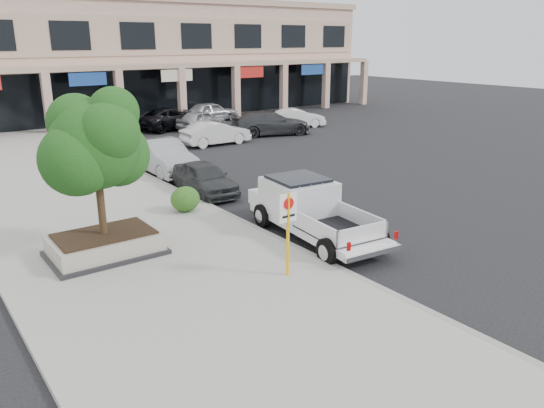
% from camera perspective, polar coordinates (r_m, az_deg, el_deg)
% --- Properties ---
extents(ground, '(120.00, 120.00, 0.00)m').
position_cam_1_polar(ground, '(16.81, 8.47, -4.67)').
color(ground, black).
rests_on(ground, ground).
extents(sidewalk, '(8.00, 52.00, 0.15)m').
position_cam_1_polar(sidewalk, '(18.92, -16.96, -2.49)').
color(sidewalk, gray).
rests_on(sidewalk, ground).
extents(curb, '(0.20, 52.00, 0.15)m').
position_cam_1_polar(curb, '(20.43, -6.53, -0.36)').
color(curb, gray).
rests_on(curb, ground).
extents(strip_mall, '(40.55, 12.43, 9.50)m').
position_cam_1_polar(strip_mall, '(48.83, -13.61, 15.10)').
color(strip_mall, tan).
rests_on(strip_mall, ground).
extents(planter, '(3.20, 2.20, 0.68)m').
position_cam_1_polar(planter, '(16.37, -17.52, -4.14)').
color(planter, black).
rests_on(planter, sidewalk).
extents(planter_tree, '(2.90, 2.55, 4.00)m').
position_cam_1_polar(planter_tree, '(15.77, -18.21, 6.13)').
color(planter_tree, '#302312').
rests_on(planter_tree, planter).
extents(no_parking_sign, '(0.55, 0.09, 2.30)m').
position_cam_1_polar(no_parking_sign, '(13.90, 1.73, -2.05)').
color(no_parking_sign, '#F7B20D').
rests_on(no_parking_sign, sidewalk).
extents(hedge, '(1.10, 0.99, 0.93)m').
position_cam_1_polar(hedge, '(19.74, -9.32, 0.53)').
color(hedge, '#194313').
rests_on(hedge, sidewalk).
extents(pickup_truck, '(2.73, 6.03, 1.84)m').
position_cam_1_polar(pickup_truck, '(17.15, 4.77, -0.81)').
color(pickup_truck, silver).
rests_on(pickup_truck, ground).
extents(curb_car_a, '(1.87, 4.10, 1.36)m').
position_cam_1_polar(curb_car_a, '(22.37, -7.25, 2.79)').
color(curb_car_a, '#2B2E30').
rests_on(curb_car_a, ground).
extents(curb_car_b, '(1.76, 4.94, 1.62)m').
position_cam_1_polar(curb_car_b, '(26.18, -11.63, 4.99)').
color(curb_car_b, gray).
rests_on(curb_car_b, ground).
extents(curb_car_c, '(2.54, 5.35, 1.50)m').
position_cam_1_polar(curb_car_c, '(32.53, -16.56, 6.89)').
color(curb_car_c, silver).
rests_on(curb_car_c, ground).
extents(curb_car_d, '(2.91, 5.47, 1.46)m').
position_cam_1_polar(curb_car_d, '(35.74, -18.10, 7.60)').
color(curb_car_d, black).
rests_on(curb_car_d, ground).
extents(lot_car_a, '(4.31, 2.78, 1.37)m').
position_cam_1_polar(lot_car_a, '(39.00, -7.64, 8.97)').
color(lot_car_a, '#97999E').
rests_on(lot_car_a, ground).
extents(lot_car_b, '(4.34, 1.55, 1.43)m').
position_cam_1_polar(lot_car_b, '(33.03, -6.08, 7.58)').
color(lot_car_b, silver).
rests_on(lot_car_b, ground).
extents(lot_car_c, '(5.88, 3.75, 1.59)m').
position_cam_1_polar(lot_car_c, '(36.32, -0.12, 8.68)').
color(lot_car_c, '#2C2D30').
rests_on(lot_car_c, ground).
extents(lot_car_d, '(6.06, 4.01, 1.55)m').
position_cam_1_polar(lot_car_d, '(39.53, -10.84, 9.06)').
color(lot_car_d, black).
rests_on(lot_car_d, ground).
extents(lot_car_e, '(4.60, 2.09, 1.53)m').
position_cam_1_polar(lot_car_e, '(42.79, -6.58, 9.85)').
color(lot_car_e, '#9B9DA2').
rests_on(lot_car_e, ground).
extents(lot_car_f, '(4.38, 2.76, 1.36)m').
position_cam_1_polar(lot_car_f, '(39.65, 2.67, 9.23)').
color(lot_car_f, white).
rests_on(lot_car_f, ground).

